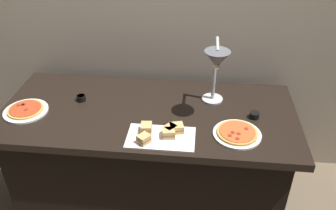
% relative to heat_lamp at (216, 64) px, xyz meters
% --- Properties ---
extents(ground_plane, '(8.00, 8.00, 0.00)m').
position_rel_heat_lamp_xyz_m(ground_plane, '(-0.41, -0.01, -1.11)').
color(ground_plane, brown).
extents(back_wall, '(4.40, 0.04, 2.40)m').
position_rel_heat_lamp_xyz_m(back_wall, '(-0.41, 0.49, 0.09)').
color(back_wall, '#B7A893').
rests_on(back_wall, ground_plane).
extents(buffet_table, '(1.90, 0.84, 0.76)m').
position_rel_heat_lamp_xyz_m(buffet_table, '(-0.41, -0.01, -0.72)').
color(buffet_table, black).
rests_on(buffet_table, ground_plane).
extents(heat_lamp, '(0.15, 0.34, 0.45)m').
position_rel_heat_lamp_xyz_m(heat_lamp, '(0.00, 0.00, 0.00)').
color(heat_lamp, '#B7BABF').
rests_on(heat_lamp, buffet_table).
extents(pizza_plate_front, '(0.28, 0.28, 0.03)m').
position_rel_heat_lamp_xyz_m(pizza_plate_front, '(0.14, -0.21, -0.34)').
color(pizza_plate_front, white).
rests_on(pizza_plate_front, buffet_table).
extents(pizza_plate_center, '(0.28, 0.28, 0.03)m').
position_rel_heat_lamp_xyz_m(pizza_plate_center, '(-1.19, -0.11, -0.34)').
color(pizza_plate_center, white).
rests_on(pizza_plate_center, buffet_table).
extents(sandwich_platter, '(0.39, 0.23, 0.06)m').
position_rel_heat_lamp_xyz_m(sandwich_platter, '(-0.29, -0.28, -0.33)').
color(sandwich_platter, white).
rests_on(sandwich_platter, buffet_table).
extents(sauce_cup_near, '(0.06, 0.06, 0.04)m').
position_rel_heat_lamp_xyz_m(sauce_cup_near, '(-0.88, 0.06, -0.33)').
color(sauce_cup_near, black).
rests_on(sauce_cup_near, buffet_table).
extents(sauce_cup_far, '(0.06, 0.06, 0.04)m').
position_rel_heat_lamp_xyz_m(sauce_cup_far, '(0.26, -0.03, -0.33)').
color(sauce_cup_far, black).
rests_on(sauce_cup_far, buffet_table).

